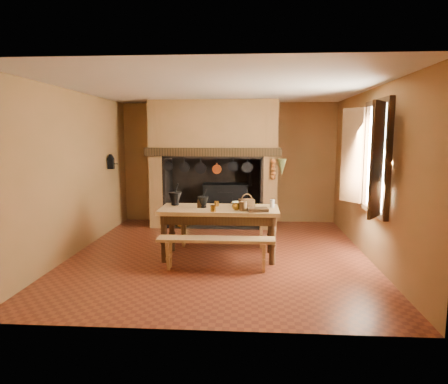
{
  "coord_description": "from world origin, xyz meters",
  "views": [
    {
      "loc": [
        0.52,
        -6.68,
        2.03
      ],
      "look_at": [
        0.05,
        0.3,
        1.05
      ],
      "focal_mm": 32.0,
      "sensor_mm": 36.0,
      "label": 1
    }
  ],
  "objects_px": {
    "work_table": "(219,216)",
    "coffee_grinder": "(201,203)",
    "iron_range": "(226,203)",
    "wicker_basket": "(247,203)",
    "bench_front": "(216,246)",
    "mixing_bowl": "(240,204)"
  },
  "relations": [
    {
      "from": "work_table",
      "to": "coffee_grinder",
      "type": "xyz_separation_m",
      "value": [
        -0.3,
        0.02,
        0.21
      ]
    },
    {
      "from": "wicker_basket",
      "to": "mixing_bowl",
      "type": "bearing_deg",
      "value": 124.4
    },
    {
      "from": "work_table",
      "to": "coffee_grinder",
      "type": "bearing_deg",
      "value": 175.67
    },
    {
      "from": "work_table",
      "to": "coffee_grinder",
      "type": "distance_m",
      "value": 0.37
    },
    {
      "from": "coffee_grinder",
      "to": "work_table",
      "type": "bearing_deg",
      "value": -6.87
    },
    {
      "from": "bench_front",
      "to": "work_table",
      "type": "bearing_deg",
      "value": 90.0
    },
    {
      "from": "bench_front",
      "to": "wicker_basket",
      "type": "relative_size",
      "value": 6.34
    },
    {
      "from": "iron_range",
      "to": "work_table",
      "type": "distance_m",
      "value": 2.64
    },
    {
      "from": "coffee_grinder",
      "to": "wicker_basket",
      "type": "bearing_deg",
      "value": 3.07
    },
    {
      "from": "iron_range",
      "to": "work_table",
      "type": "xyz_separation_m",
      "value": [
        0.05,
        -2.63,
        0.23
      ]
    },
    {
      "from": "work_table",
      "to": "bench_front",
      "type": "relative_size",
      "value": 1.1
    },
    {
      "from": "work_table",
      "to": "mixing_bowl",
      "type": "bearing_deg",
      "value": 27.59
    },
    {
      "from": "iron_range",
      "to": "work_table",
      "type": "bearing_deg",
      "value": -88.9
    },
    {
      "from": "bench_front",
      "to": "coffee_grinder",
      "type": "height_order",
      "value": "coffee_grinder"
    },
    {
      "from": "bench_front",
      "to": "iron_range",
      "type": "bearing_deg",
      "value": 90.88
    },
    {
      "from": "bench_front",
      "to": "coffee_grinder",
      "type": "relative_size",
      "value": 8.83
    },
    {
      "from": "iron_range",
      "to": "bench_front",
      "type": "relative_size",
      "value": 0.9
    },
    {
      "from": "work_table",
      "to": "coffee_grinder",
      "type": "relative_size",
      "value": 9.69
    },
    {
      "from": "wicker_basket",
      "to": "work_table",
      "type": "bearing_deg",
      "value": 174.95
    },
    {
      "from": "bench_front",
      "to": "mixing_bowl",
      "type": "distance_m",
      "value": 1.03
    },
    {
      "from": "iron_range",
      "to": "work_table",
      "type": "relative_size",
      "value": 0.82
    },
    {
      "from": "coffee_grinder",
      "to": "bench_front",
      "type": "bearing_deg",
      "value": -68.3
    }
  ]
}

